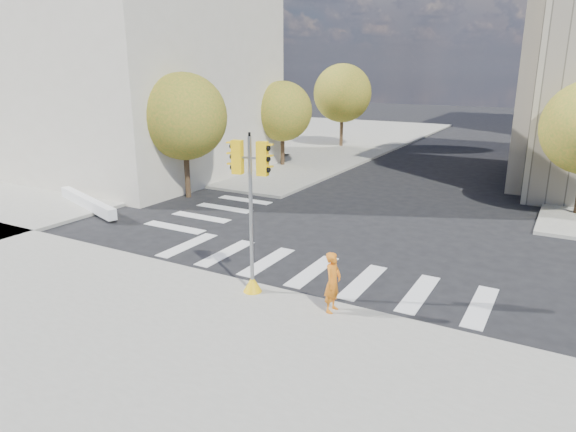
# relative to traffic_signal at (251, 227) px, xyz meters

# --- Properties ---
(ground) EXTENTS (160.00, 160.00, 0.00)m
(ground) POSITION_rel_traffic_signal_xyz_m (0.81, 4.60, -2.17)
(ground) COLOR black
(ground) RESTS_ON ground
(sidewalk_near) EXTENTS (30.00, 14.00, 0.15)m
(sidewalk_near) POSITION_rel_traffic_signal_xyz_m (0.81, -6.40, -2.10)
(sidewalk_near) COLOR gray
(sidewalk_near) RESTS_ON ground
(sidewalk_far_left) EXTENTS (28.00, 40.00, 0.15)m
(sidewalk_far_left) POSITION_rel_traffic_signal_xyz_m (-19.19, 30.60, -2.10)
(sidewalk_far_left) COLOR gray
(sidewalk_far_left) RESTS_ON ground
(classical_building) EXTENTS (19.00, 15.00, 12.70)m
(classical_building) POSITION_rel_traffic_signal_xyz_m (-19.19, 12.60, 4.27)
(classical_building) COLOR beige
(classical_building) RESTS_ON ground
(tree_lw_near) EXTENTS (4.40, 4.40, 6.41)m
(tree_lw_near) POSITION_rel_traffic_signal_xyz_m (-9.69, 8.60, 2.03)
(tree_lw_near) COLOR #382616
(tree_lw_near) RESTS_ON ground
(tree_lw_mid) EXTENTS (4.00, 4.00, 5.77)m
(tree_lw_mid) POSITION_rel_traffic_signal_xyz_m (-9.69, 18.60, 1.59)
(tree_lw_mid) COLOR #382616
(tree_lw_mid) RESTS_ON ground
(tree_lw_far) EXTENTS (4.80, 4.80, 6.95)m
(tree_lw_far) POSITION_rel_traffic_signal_xyz_m (-9.69, 28.60, 2.37)
(tree_lw_far) COLOR #382616
(tree_lw_far) RESTS_ON ground
(traffic_signal) EXTENTS (1.08, 0.56, 4.75)m
(traffic_signal) POSITION_rel_traffic_signal_xyz_m (0.00, 0.00, 0.00)
(traffic_signal) COLOR yellow
(traffic_signal) RESTS_ON sidewalk_near
(photographer) EXTENTS (0.43, 0.64, 1.71)m
(photographer) POSITION_rel_traffic_signal_xyz_m (2.62, 0.00, -1.17)
(photographer) COLOR orange
(photographer) RESTS_ON sidewalk_near
(planter_wall) EXTENTS (5.79, 2.38, 0.50)m
(planter_wall) POSITION_rel_traffic_signal_xyz_m (-12.19, 4.17, -1.77)
(planter_wall) COLOR white
(planter_wall) RESTS_ON sidewalk_left_near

